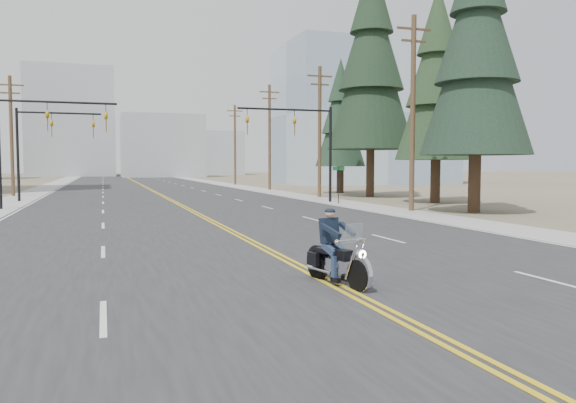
{
  "coord_description": "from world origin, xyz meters",
  "views": [
    {
      "loc": [
        -4.95,
        -6.39,
        2.75
      ],
      "look_at": [
        0.56,
        10.31,
        1.6
      ],
      "focal_mm": 35.0,
      "sensor_mm": 36.0,
      "label": 1
    }
  ],
  "objects": [
    {
      "name": "ground_plane",
      "position": [
        0.0,
        0.0,
        0.0
      ],
      "size": [
        400.0,
        400.0,
        0.0
      ],
      "primitive_type": "plane",
      "color": "#776D56",
      "rests_on": "ground"
    },
    {
      "name": "road",
      "position": [
        0.0,
        70.0,
        0.01
      ],
      "size": [
        20.0,
        200.0,
        0.01
      ],
      "primitive_type": "cube",
      "color": "#303033",
      "rests_on": "ground"
    },
    {
      "name": "sidewalk_left",
      "position": [
        -11.5,
        70.0,
        0.01
      ],
      "size": [
        3.0,
        200.0,
        0.01
      ],
      "primitive_type": "cube",
      "color": "#A5A5A0",
      "rests_on": "ground"
    },
    {
      "name": "sidewalk_right",
      "position": [
        11.5,
        70.0,
        0.01
      ],
      "size": [
        3.0,
        200.0,
        0.01
      ],
      "primitive_type": "cube",
      "color": "#A5A5A0",
      "rests_on": "ground"
    },
    {
      "name": "traffic_mast_left",
      "position": [
        -8.98,
        32.0,
        4.94
      ],
      "size": [
        7.1,
        0.26,
        7.0
      ],
      "color": "black",
      "rests_on": "ground"
    },
    {
      "name": "traffic_mast_right",
      "position": [
        8.98,
        32.0,
        4.94
      ],
      "size": [
        7.1,
        0.26,
        7.0
      ],
      "color": "black",
      "rests_on": "ground"
    },
    {
      "name": "traffic_mast_far",
      "position": [
        -9.31,
        40.0,
        4.87
      ],
      "size": [
        6.1,
        0.26,
        7.0
      ],
      "color": "black",
      "rests_on": "ground"
    },
    {
      "name": "street_sign",
      "position": [
        10.8,
        30.0,
        1.8
      ],
      "size": [
        0.9,
        0.06,
        2.62
      ],
      "color": "black",
      "rests_on": "ground"
    },
    {
      "name": "utility_pole_b",
      "position": [
        12.5,
        23.0,
        5.98
      ],
      "size": [
        2.2,
        0.3,
        11.5
      ],
      "color": "brown",
      "rests_on": "ground"
    },
    {
      "name": "utility_pole_c",
      "position": [
        12.5,
        38.0,
        5.73
      ],
      "size": [
        2.2,
        0.3,
        11.0
      ],
      "color": "brown",
      "rests_on": "ground"
    },
    {
      "name": "utility_pole_d",
      "position": [
        12.5,
        53.0,
        5.98
      ],
      "size": [
        2.2,
        0.3,
        11.5
      ],
      "color": "brown",
      "rests_on": "ground"
    },
    {
      "name": "utility_pole_e",
      "position": [
        12.5,
        70.0,
        5.73
      ],
      "size": [
        2.2,
        0.3,
        11.0
      ],
      "color": "brown",
      "rests_on": "ground"
    },
    {
      "name": "utility_pole_left",
      "position": [
        -12.5,
        48.0,
        5.48
      ],
      "size": [
        2.2,
        0.3,
        10.5
      ],
      "color": "brown",
      "rests_on": "ground"
    },
    {
      "name": "glass_building",
      "position": [
        32.0,
        70.0,
        10.0
      ],
      "size": [
        24.0,
        16.0,
        20.0
      ],
      "primitive_type": "cube",
      "color": "#9EB5CC",
      "rests_on": "ground"
    },
    {
      "name": "haze_bldg_b",
      "position": [
        8.0,
        125.0,
        7.0
      ],
      "size": [
        18.0,
        14.0,
        14.0
      ],
      "primitive_type": "cube",
      "color": "#ADB2B7",
      "rests_on": "ground"
    },
    {
      "name": "haze_bldg_c",
      "position": [
        40.0,
        110.0,
        9.0
      ],
      "size": [
        16.0,
        12.0,
        18.0
      ],
      "primitive_type": "cube",
      "color": "#B7BCC6",
      "rests_on": "ground"
    },
    {
      "name": "haze_bldg_d",
      "position": [
        -12.0,
        140.0,
        13.0
      ],
      "size": [
        20.0,
        15.0,
        26.0
      ],
      "primitive_type": "cube",
      "color": "#ADB2B7",
      "rests_on": "ground"
    },
    {
      "name": "haze_bldg_e",
      "position": [
        25.0,
        150.0,
        6.0
      ],
      "size": [
        14.0,
        14.0,
        12.0
      ],
      "primitive_type": "cube",
      "color": "#B7BCC6",
      "rests_on": "ground"
    },
    {
      "name": "motorcyclist",
      "position": [
        0.09,
        5.31,
        0.88
      ],
      "size": [
        1.43,
        2.4,
        1.75
      ],
      "primitive_type": null,
      "rotation": [
        0.0,
        0.0,
        3.36
      ],
      "color": "black",
      "rests_on": "ground"
    },
    {
      "name": "conifer_near",
      "position": [
        15.37,
        20.92,
        9.55
      ],
      "size": [
        6.28,
        6.28,
        16.63
      ],
      "rotation": [
        0.0,
        0.0,
        0.24
      ],
      "color": "#382619",
      "rests_on": "ground"
    },
    {
      "name": "conifer_mid",
      "position": [
        17.93,
        28.87,
        8.97
      ],
      "size": [
        5.86,
        5.86,
        15.63
      ],
      "rotation": [
        0.0,
        0.0,
        -0.13
      ],
      "color": "#382619",
      "rests_on": "ground"
    },
    {
      "name": "conifer_tall",
      "position": [
        16.95,
        37.36,
        11.78
      ],
      "size": [
        7.38,
        7.38,
        20.51
      ],
      "rotation": [
        0.0,
        0.0,
        -0.28
      ],
      "color": "#382619",
      "rests_on": "ground"
    },
    {
      "name": "conifer_far",
      "position": [
        17.08,
        44.13,
        7.49
      ],
      "size": [
        4.88,
        4.88,
        13.06
      ],
      "rotation": [
        0.0,
        0.0,
        -0.38
      ],
      "color": "#382619",
      "rests_on": "ground"
    }
  ]
}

